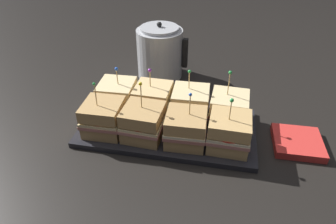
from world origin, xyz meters
TOP-DOWN VIEW (x-y plane):
  - ground_plane at (0.00, 0.00)m, footprint 6.00×6.00m
  - serving_platter at (0.00, 0.00)m, footprint 0.56×0.29m
  - sandwich_front_far_left at (-0.19, -0.06)m, footprint 0.12×0.12m
  - sandwich_front_center_left at (-0.06, -0.06)m, footprint 0.13×0.13m
  - sandwich_front_center_right at (0.07, -0.06)m, footprint 0.13×0.13m
  - sandwich_front_far_right at (0.19, -0.06)m, footprint 0.12×0.12m
  - sandwich_back_far_left at (-0.19, 0.06)m, footprint 0.13×0.13m
  - sandwich_back_center_left at (-0.06, 0.06)m, footprint 0.12×0.12m
  - sandwich_back_center_right at (0.06, 0.06)m, footprint 0.12×0.12m
  - sandwich_back_far_right at (0.19, 0.06)m, footprint 0.13×0.13m
  - kettle_steel at (-0.10, 0.37)m, footprint 0.21×0.19m
  - napkin_stack at (0.40, 0.00)m, footprint 0.15×0.15m

SIDE VIEW (x-z plane):
  - ground_plane at x=0.00m, z-range 0.00..0.00m
  - serving_platter at x=0.00m, z-range 0.00..0.02m
  - napkin_stack at x=0.40m, z-range 0.00..0.02m
  - sandwich_front_center_right at x=0.07m, z-range -0.02..0.15m
  - sandwich_back_far_right at x=0.19m, z-range -0.02..0.16m
  - sandwich_front_far_left at x=-0.19m, z-range -0.02..0.16m
  - sandwich_back_center_right at x=0.06m, z-range -0.02..0.15m
  - sandwich_back_center_left at x=-0.06m, z-range -0.01..0.15m
  - sandwich_front_center_left at x=-0.06m, z-range -0.02..0.16m
  - sandwich_front_far_right at x=0.19m, z-range -0.02..0.15m
  - sandwich_back_far_left at x=-0.19m, z-range -0.01..0.15m
  - kettle_steel at x=-0.10m, z-range -0.01..0.22m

